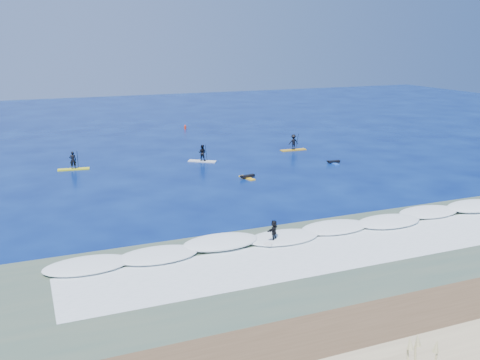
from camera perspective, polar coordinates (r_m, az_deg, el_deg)
name	(u,v)px	position (r m, az deg, el deg)	size (l,w,h in m)	color
ground	(261,193)	(43.81, 2.24, -1.39)	(160.00, 160.00, 0.00)	#031046
wet_sand_strip	(454,315)	(27.17, 21.90, -13.20)	(90.00, 5.00, 0.08)	#4D3824
shallow_water	(360,255)	(32.33, 12.67, -7.84)	(90.00, 13.00, 0.01)	#3D5344
breaking_wave	(324,233)	(35.42, 8.98, -5.60)	(40.00, 6.00, 0.30)	white
whitewater	(350,249)	(33.08, 11.68, -7.25)	(34.00, 5.00, 0.02)	silver
sup_paddler_left	(73,163)	(53.80, -17.37, 1.73)	(3.02, 1.10, 2.07)	#CCCF16
sup_paddler_center	(202,154)	(54.81, -4.05, 2.74)	(2.79, 2.23, 2.03)	white
sup_paddler_right	(293,143)	(60.53, 5.72, 3.93)	(3.01, 0.84, 2.10)	gold
prone_paddler_near	(247,177)	(48.26, 0.76, 0.33)	(1.53, 1.99, 0.40)	yellow
prone_paddler_far	(333,162)	(54.80, 9.91, 1.88)	(1.47, 1.87, 0.39)	blue
wave_surfer	(274,232)	(33.08, 3.62, -5.51)	(1.80, 1.57, 1.36)	white
marker_buoy	(185,127)	(74.61, -5.87, 5.63)	(0.31, 0.31, 0.73)	red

